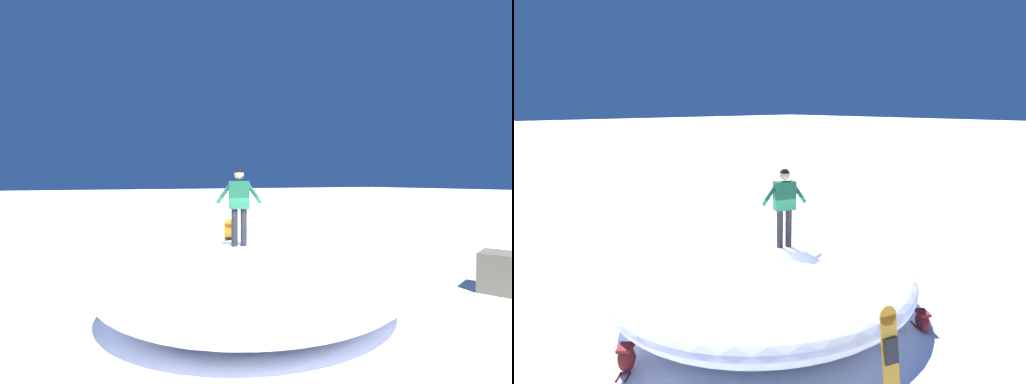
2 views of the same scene
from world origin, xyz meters
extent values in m
plane|color=white|center=(0.00, 0.00, 0.00)|extent=(240.00, 240.00, 0.00)
ellipsoid|color=white|center=(-0.50, -0.22, 0.72)|extent=(6.93, 6.44, 1.44)
cylinder|color=black|center=(-0.87, 0.03, 1.85)|extent=(0.14, 0.14, 0.82)
cylinder|color=black|center=(-0.68, -0.04, 1.85)|extent=(0.14, 0.14, 0.82)
cube|color=#195638|center=(-0.78, 0.00, 2.56)|extent=(0.50, 0.38, 0.61)
sphere|color=tan|center=(-0.78, 0.00, 3.01)|extent=(0.22, 0.22, 0.22)
cylinder|color=#195638|center=(-1.07, 0.12, 2.62)|extent=(0.39, 0.23, 0.50)
cylinder|color=#195638|center=(-0.49, -0.13, 2.62)|extent=(0.39, 0.23, 0.50)
sphere|color=black|center=(-0.78, 0.00, 3.03)|extent=(0.21, 0.21, 0.21)
cube|color=orange|center=(0.42, 3.44, 0.76)|extent=(0.35, 0.35, 1.53)
cylinder|color=orange|center=(0.38, 3.31, 1.53)|extent=(0.29, 0.15, 0.28)
cube|color=black|center=(0.42, 3.43, 1.04)|extent=(0.25, 0.14, 0.37)
cube|color=black|center=(0.40, 3.35, 1.04)|extent=(0.21, 0.14, 0.12)
cube|color=black|center=(0.42, 3.44, 0.49)|extent=(0.21, 0.14, 0.12)
ellipsoid|color=maroon|center=(-2.20, 2.51, 0.20)|extent=(0.41, 0.45, 0.41)
ellipsoid|color=maroon|center=(-2.11, 2.65, 0.14)|extent=(0.22, 0.19, 0.19)
cube|color=maroon|center=(-2.20, 2.51, 0.37)|extent=(0.35, 0.37, 0.06)
cylinder|color=maroon|center=(-2.37, 2.39, 0.01)|extent=(0.18, 0.23, 0.04)
cylinder|color=maroon|center=(-2.26, 2.31, 0.01)|extent=(0.18, 0.23, 0.04)
ellipsoid|color=maroon|center=(2.77, -0.15, 0.24)|extent=(0.45, 0.45, 0.47)
ellipsoid|color=maroon|center=(2.67, -0.26, 0.16)|extent=(0.22, 0.22, 0.23)
cube|color=maroon|center=(2.77, -0.15, 0.43)|extent=(0.38, 0.38, 0.06)
cylinder|color=maroon|center=(2.96, -0.06, 0.01)|extent=(0.19, 0.20, 0.04)
cylinder|color=maroon|center=(2.85, 0.05, 0.01)|extent=(0.19, 0.20, 0.04)
cube|color=brown|center=(5.81, -1.79, 0.51)|extent=(1.29, 1.20, 1.02)
camera|label=1|loc=(-4.13, -7.35, 2.87)|focal=25.97mm
camera|label=2|loc=(5.35, 6.34, 4.46)|focal=30.18mm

